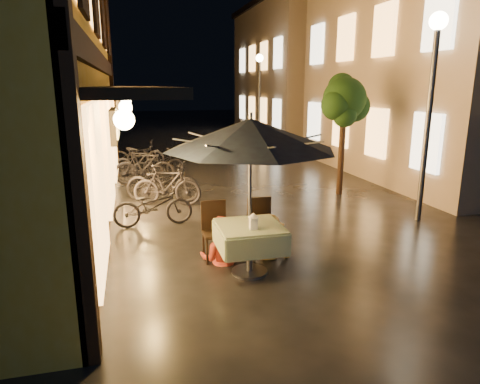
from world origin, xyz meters
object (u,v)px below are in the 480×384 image
object	(u,v)px
table_lantern	(253,220)
person_yellow	(269,216)
bicycle_0	(153,206)
patio_umbrella	(250,134)
streetlamp_near	(432,81)
cafe_table	(250,237)
person_orange	(221,217)

from	to	relation	value
table_lantern	person_yellow	xyz separation A→B (m)	(0.48, 0.74, -0.20)
person_yellow	bicycle_0	distance (m)	2.82
patio_umbrella	person_yellow	distance (m)	1.60
streetlamp_near	cafe_table	size ratio (longest dim) A/B	4.27
patio_umbrella	table_lantern	distance (m)	1.25
streetlamp_near	bicycle_0	world-z (taller)	streetlamp_near
streetlamp_near	person_orange	distance (m)	5.20
streetlamp_near	patio_umbrella	size ratio (longest dim) A/B	1.67
table_lantern	person_orange	size ratio (longest dim) A/B	0.17
patio_umbrella	person_orange	size ratio (longest dim) A/B	1.68
cafe_table	patio_umbrella	distance (m)	1.56
table_lantern	person_orange	xyz separation A→B (m)	(-0.33, 0.77, -0.16)
cafe_table	person_orange	xyz separation A→B (m)	(-0.33, 0.58, 0.17)
patio_umbrella	bicycle_0	distance (m)	3.47
person_orange	bicycle_0	distance (m)	2.37
person_yellow	cafe_table	bearing A→B (deg)	61.51
bicycle_0	cafe_table	bearing A→B (deg)	-156.09
streetlamp_near	cafe_table	world-z (taller)	streetlamp_near
person_yellow	patio_umbrella	bearing A→B (deg)	61.51
person_yellow	bicycle_0	bearing A→B (deg)	-37.98
cafe_table	person_orange	size ratio (longest dim) A/B	0.66
cafe_table	person_yellow	world-z (taller)	person_yellow
cafe_table	bicycle_0	xyz separation A→B (m)	(-1.31, 2.71, -0.16)
streetlamp_near	bicycle_0	distance (m)	6.19
patio_umbrella	table_lantern	size ratio (longest dim) A/B	10.14
streetlamp_near	person_orange	xyz separation A→B (m)	(-4.60, -1.12, -2.16)
table_lantern	person_orange	distance (m)	0.86
table_lantern	person_yellow	distance (m)	0.91
patio_umbrella	bicycle_0	world-z (taller)	patio_umbrella
streetlamp_near	patio_umbrella	bearing A→B (deg)	-158.22
table_lantern	streetlamp_near	bearing A→B (deg)	23.98
streetlamp_near	person_orange	world-z (taller)	streetlamp_near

